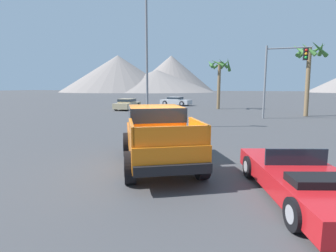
% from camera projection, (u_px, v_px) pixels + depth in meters
% --- Properties ---
extents(ground_plane, '(320.00, 320.00, 0.00)m').
position_uv_depth(ground_plane, '(162.00, 165.00, 8.73)').
color(ground_plane, '#424244').
extents(orange_pickup_truck, '(3.94, 5.24, 1.89)m').
position_uv_depth(orange_pickup_truck, '(158.00, 132.00, 8.78)').
color(orange_pickup_truck, orange).
rests_on(orange_pickup_truck, ground_plane).
extents(red_convertible_car, '(3.00, 4.89, 1.05)m').
position_uv_depth(red_convertible_car, '(305.00, 181.00, 6.04)').
color(red_convertible_car, red).
rests_on(red_convertible_car, ground_plane).
extents(parked_car_silver, '(4.41, 2.50, 1.18)m').
position_uv_depth(parked_car_silver, '(176.00, 101.00, 36.43)').
color(parked_car_silver, '#B7BABF').
rests_on(parked_car_silver, ground_plane).
extents(parked_car_tan, '(2.08, 4.40, 1.24)m').
position_uv_depth(parked_car_tan, '(127.00, 104.00, 29.70)').
color(parked_car_tan, tan).
rests_on(parked_car_tan, ground_plane).
extents(traffic_light_main, '(3.28, 0.38, 5.79)m').
position_uv_depth(traffic_light_main, '(282.00, 68.00, 20.57)').
color(traffic_light_main, slate).
rests_on(traffic_light_main, ground_plane).
extents(street_lamp_post, '(0.90, 0.24, 8.27)m').
position_uv_depth(street_lamp_post, '(147.00, 48.00, 15.99)').
color(street_lamp_post, slate).
rests_on(street_lamp_post, ground_plane).
extents(palm_tree_tall, '(2.81, 2.70, 5.80)m').
position_uv_depth(palm_tree_tall, '(219.00, 71.00, 29.99)').
color(palm_tree_tall, brown).
rests_on(palm_tree_tall, ground_plane).
extents(palm_tree_leaning, '(2.81, 2.65, 6.34)m').
position_uv_depth(palm_tree_leaning, '(309.00, 61.00, 22.37)').
color(palm_tree_leaning, brown).
rests_on(palm_tree_leaning, ground_plane).
extents(distant_mountain_range, '(157.84, 70.08, 19.26)m').
position_uv_depth(distant_mountain_range, '(161.00, 77.00, 134.26)').
color(distant_mountain_range, gray).
rests_on(distant_mountain_range, ground_plane).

